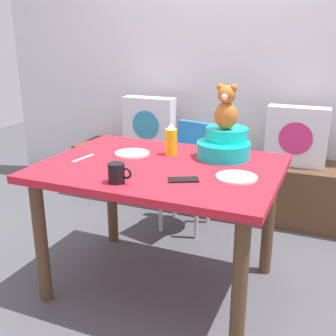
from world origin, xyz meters
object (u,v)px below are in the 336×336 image
infant_seat_teal (225,145)px  coffee_mug (117,173)px  teddy_bear (226,108)px  cell_phone (183,180)px  dinner_plate_near (236,177)px  pillow_floral_right (297,136)px  book_stack (221,152)px  dining_table (161,183)px  dinner_plate_far (132,153)px  highchair (187,161)px  ketchup_bottle (171,140)px  pillow_floral_left (149,123)px

infant_seat_teal → coffee_mug: size_ratio=2.75×
infant_seat_teal → teddy_bear: bearing=-90.0°
coffee_mug → cell_phone: 0.32m
infant_seat_teal → teddy_bear: size_ratio=1.32×
dinner_plate_near → pillow_floral_right: bearing=83.1°
book_stack → infant_seat_teal: 1.03m
pillow_floral_right → book_stack: (-0.57, 0.02, -0.19)m
dining_table → dinner_plate_far: bearing=153.9°
highchair → ketchup_bottle: ketchup_bottle is taller
pillow_floral_left → book_stack: 0.66m
pillow_floral_right → pillow_floral_left: bearing=180.0°
infant_seat_teal → ketchup_bottle: (-0.29, -0.08, 0.02)m
pillow_floral_right → book_stack: 0.60m
book_stack → ketchup_bottle: size_ratio=1.08×
ketchup_bottle → dinner_plate_near: 0.52m
pillow_floral_left → teddy_bear: (0.90, -0.92, 0.34)m
book_stack → cell_phone: cell_phone is taller
highchair → dinner_plate_near: highchair is taller
pillow_floral_left → coffee_mug: (0.55, -1.53, 0.11)m
dining_table → highchair: size_ratio=1.58×
coffee_mug → dinner_plate_far: coffee_mug is taller
pillow_floral_right → dining_table: pillow_floral_right is taller
highchair → pillow_floral_left: bearing=140.0°
pillow_floral_right → infant_seat_teal: 0.98m
coffee_mug → cell_phone: bearing=28.2°
pillow_floral_right → ketchup_bottle: (-0.60, -1.00, 0.15)m
cell_phone → highchair: bearing=-7.7°
book_stack → cell_phone: size_ratio=1.39×
highchair → book_stack: bearing=72.5°
infant_seat_teal → pillow_floral_left: bearing=134.4°
dinner_plate_near → cell_phone: bearing=-151.0°
dining_table → infant_seat_teal: size_ratio=3.79×
book_stack → dinner_plate_far: bearing=-102.0°
dinner_plate_near → dining_table: bearing=171.6°
dining_table → infant_seat_teal: infant_seat_teal is taller
infant_seat_teal → teddy_bear: teddy_bear is taller
pillow_floral_left → pillow_floral_right: 1.21m
book_stack → dining_table: bearing=-90.2°
dinner_plate_near → pillow_floral_left: bearing=130.1°
highchair → infant_seat_teal: bearing=-51.0°
pillow_floral_left → infant_seat_teal: 1.30m
highchair → teddy_bear: (0.41, -0.50, 0.50)m
infant_seat_teal → dinner_plate_near: bearing=-65.4°
coffee_mug → dinner_plate_near: bearing=28.5°
book_stack → dinner_plate_far: size_ratio=1.00×
dining_table → dinner_plate_near: (0.43, -0.06, 0.11)m
infant_seat_teal → cell_phone: bearing=-99.1°
ketchup_bottle → cell_phone: ketchup_bottle is taller
coffee_mug → dinner_plate_far: bearing=109.0°
dinner_plate_near → cell_phone: dinner_plate_near is taller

